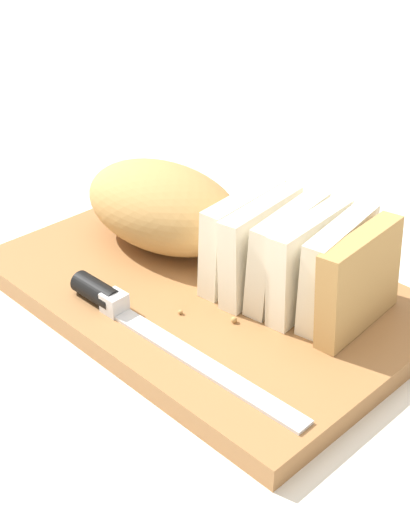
% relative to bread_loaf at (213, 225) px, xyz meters
% --- Properties ---
extents(ground_plane, '(3.00, 3.00, 0.00)m').
position_rel_bread_loaf_xyz_m(ground_plane, '(0.02, -0.03, -0.07)').
color(ground_plane, silver).
extents(cutting_board, '(0.42, 0.28, 0.02)m').
position_rel_bread_loaf_xyz_m(cutting_board, '(0.02, -0.03, -0.05)').
color(cutting_board, '#9E6B3D').
rests_on(cutting_board, ground_plane).
extents(bread_loaf, '(0.34, 0.14, 0.09)m').
position_rel_bread_loaf_xyz_m(bread_loaf, '(0.00, 0.00, 0.00)').
color(bread_loaf, tan).
rests_on(bread_loaf, cutting_board).
extents(bread_knife, '(0.27, 0.02, 0.02)m').
position_rel_bread_loaf_xyz_m(bread_knife, '(0.01, -0.12, -0.04)').
color(bread_knife, silver).
rests_on(bread_knife, cutting_board).
extents(crumb_near_knife, '(0.01, 0.01, 0.01)m').
position_rel_bread_loaf_xyz_m(crumb_near_knife, '(0.08, -0.06, -0.04)').
color(crumb_near_knife, tan).
rests_on(crumb_near_knife, cutting_board).
extents(crumb_near_loaf, '(0.00, 0.00, 0.00)m').
position_rel_bread_loaf_xyz_m(crumb_near_loaf, '(0.04, -0.08, -0.04)').
color(crumb_near_loaf, tan).
rests_on(crumb_near_loaf, cutting_board).
extents(crumb_stray_left, '(0.00, 0.00, 0.00)m').
position_rel_bread_loaf_xyz_m(crumb_stray_left, '(0.08, -0.03, -0.04)').
color(crumb_stray_left, tan).
rests_on(crumb_stray_left, cutting_board).
extents(crumb_stray_right, '(0.01, 0.01, 0.01)m').
position_rel_bread_loaf_xyz_m(crumb_stray_right, '(-0.06, -0.00, -0.04)').
color(crumb_stray_right, tan).
rests_on(crumb_stray_right, cutting_board).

